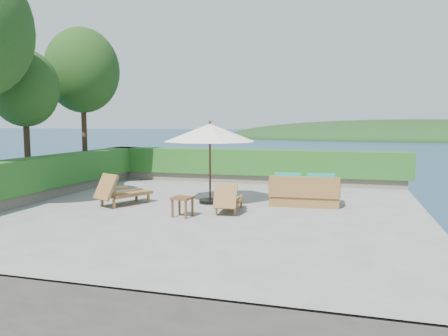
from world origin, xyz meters
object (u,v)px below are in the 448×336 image
(patio_umbrella, at_px, (210,133))
(lounge_left, at_px, (121,192))
(wicker_loveseat, at_px, (304,193))
(side_table, at_px, (182,200))
(lounge_right, at_px, (228,200))

(patio_umbrella, relative_size, lounge_left, 1.88)
(wicker_loveseat, bearing_deg, patio_umbrella, -175.14)
(side_table, distance_m, wicker_loveseat, 3.80)
(lounge_right, height_order, wicker_loveseat, wicker_loveseat)
(lounge_right, relative_size, wicker_loveseat, 0.72)
(patio_umbrella, height_order, lounge_right, patio_umbrella)
(patio_umbrella, distance_m, wicker_loveseat, 3.32)
(lounge_left, height_order, side_table, lounge_left)
(lounge_left, bearing_deg, wicker_loveseat, 40.14)
(side_table, height_order, wicker_loveseat, wicker_loveseat)
(lounge_left, distance_m, lounge_right, 3.34)
(patio_umbrella, height_order, wicker_loveseat, patio_umbrella)
(lounge_left, height_order, wicker_loveseat, wicker_loveseat)
(side_table, bearing_deg, lounge_left, 156.76)
(patio_umbrella, bearing_deg, lounge_left, -156.85)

